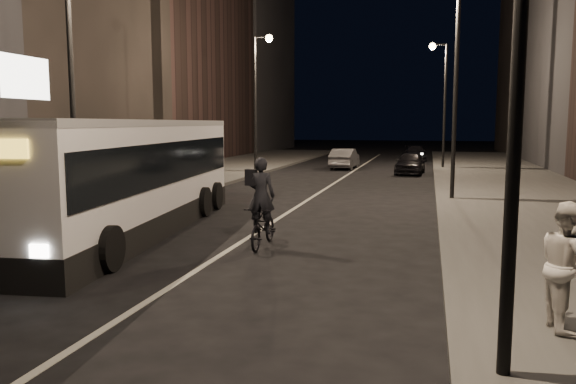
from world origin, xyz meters
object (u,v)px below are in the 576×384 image
Objects in this scene: streetlight_left_near at (78,44)px; car_mid at (345,159)px; cyclist_on_bicycle at (263,217)px; pedestrian_woman at (567,266)px; city_bus at (130,172)px; streetlight_left_far at (259,85)px; car_far at (415,153)px; car_near at (410,163)px; streetlight_right_far at (441,88)px; streetlight_right_mid at (449,63)px.

streetlight_left_near is 23.90m from car_mid.
cyclist_on_bicycle is 7.56m from pedestrian_woman.
city_bus is at bearing 165.96° from cyclist_on_bicycle.
streetlight_left_near is 7.76m from cyclist_on_bicycle.
city_bus is 11.55m from pedestrian_woman.
cyclist_on_bicycle is 24.59m from car_mid.
streetlight_left_near is 0.68× the size of city_bus.
car_far is (8.93, 14.84, -4.76)m from streetlight_left_far.
streetlight_left_far is 4.41× the size of pedestrian_woman.
car_far is at bearing 93.42° from car_near.
pedestrian_woman is (10.06, -5.65, -0.64)m from city_bus.
pedestrian_woman is at bearing -91.12° from car_far.
streetlight_left_far is 2.03× the size of car_near.
streetlight_left_far is 19.04m from city_bus.
car_mid is at bearing -170.84° from streetlight_right_far.
streetlight_right_mid is 1.00× the size of streetlight_left_near.
pedestrian_woman is at bearing -27.58° from streetlight_left_near.
city_bus is 4.37m from cyclist_on_bicycle.
pedestrian_woman is 0.46× the size of car_near.
car_mid is (-6.18, -1.00, -4.68)m from streetlight_right_far.
car_far is at bearing 71.56° from city_bus.
streetlight_right_far is 6.43m from car_near.
car_mid is (2.58, 23.60, -1.04)m from city_bus.
streetlight_right_far reaches higher than cyclist_on_bicycle.
streetlight_right_far reaches higher than pedestrian_woman.
city_bus is at bearing -135.55° from streetlight_right_mid.
streetlight_right_far is (0.00, 16.00, 0.00)m from streetlight_right_mid.
streetlight_right_far and streetlight_left_far have the same top height.
streetlight_right_far is 26.36m from city_bus.
car_near reaches higher than car_far.
streetlight_right_far is at bearing 63.83° from city_bus.
streetlight_left_far is at bearing 18.50° from pedestrian_woman.
streetlight_right_far reaches higher than car_mid.
car_near is 0.96× the size of car_far.
streetlight_right_mid reaches higher than car_mid.
streetlight_left_far is 3.58× the size of cyclist_on_bicycle.
streetlight_left_near is 22.35m from car_near.
streetlight_left_near reaches higher than car_mid.
streetlight_right_mid is 16.00m from streetlight_right_far.
car_near is 0.97× the size of car_mid.
car_mid is 10.79m from car_far.
streetlight_right_mid is at bearing 62.94° from cyclist_on_bicycle.
car_far is at bearing 74.78° from streetlight_left_near.
streetlight_left_near is at bearing -90.00° from streetlight_left_far.
car_mid is (4.48, 23.00, -4.68)m from streetlight_left_near.
streetlight_left_far is (0.00, 18.00, 0.00)m from streetlight_left_near.
city_bus reaches higher than car_far.
streetlight_left_near reaches higher than cyclist_on_bicycle.
car_far is at bearing -112.84° from car_mid.
car_mid reaches higher than car_far.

